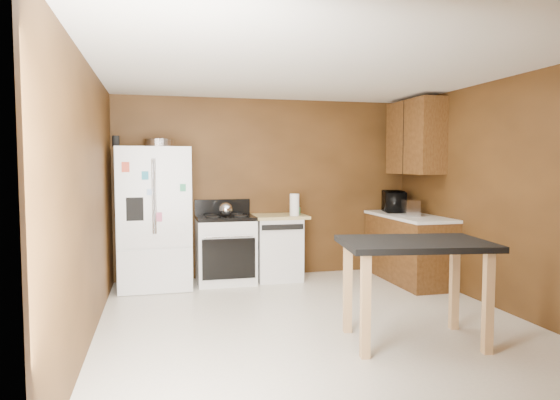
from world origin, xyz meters
name	(u,v)px	position (x,y,z in m)	size (l,w,h in m)	color
floor	(315,322)	(0.00, 0.00, 0.00)	(4.50, 4.50, 0.00)	silver
ceiling	(316,69)	(0.00, 0.00, 2.50)	(4.50, 4.50, 0.00)	white
wall_back	(267,188)	(0.00, 2.25, 1.25)	(4.20, 4.20, 0.00)	#583617
wall_front	(441,224)	(0.00, -2.25, 1.25)	(4.20, 4.20, 0.00)	#583617
wall_left	(89,202)	(-2.10, 0.00, 1.25)	(4.50, 4.50, 0.00)	#583617
wall_right	(500,195)	(2.10, 0.00, 1.25)	(4.50, 4.50, 0.00)	#583617
roasting_pan	(159,143)	(-1.48, 1.92, 1.85)	(0.41, 0.41, 0.10)	silver
pen_cup	(116,141)	(-1.99, 1.74, 1.87)	(0.09, 0.09, 0.13)	black
kettle	(226,209)	(-0.64, 1.84, 0.99)	(0.18, 0.18, 0.18)	silver
paper_towel	(294,205)	(0.28, 1.80, 1.04)	(0.13, 0.13, 0.30)	white
green_canister	(297,211)	(0.37, 1.96, 0.94)	(0.09, 0.09, 0.10)	#3B9B55
toaster	(411,208)	(1.75, 1.32, 1.01)	(0.18, 0.29, 0.21)	silver
microwave	(394,202)	(1.80, 1.90, 1.04)	(0.50, 0.34, 0.27)	black
refrigerator	(155,218)	(-1.55, 1.86, 0.90)	(0.90, 0.80, 1.80)	white
gas_range	(225,248)	(-0.64, 1.92, 0.46)	(0.76, 0.68, 1.10)	white
dishwasher	(277,247)	(0.08, 1.95, 0.45)	(0.78, 0.63, 0.89)	white
right_cabinets	(410,214)	(1.84, 1.48, 0.91)	(0.63, 1.58, 2.45)	brown
island	(414,256)	(0.68, -0.74, 0.77)	(1.37, 1.02, 0.91)	black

